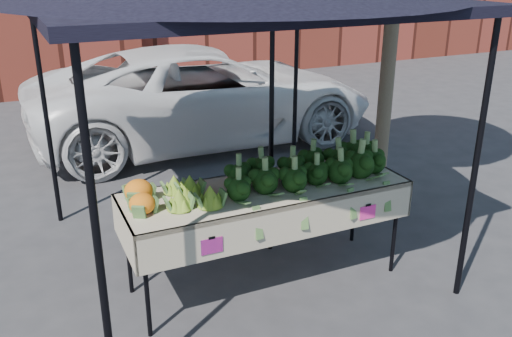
{
  "coord_description": "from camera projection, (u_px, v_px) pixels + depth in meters",
  "views": [
    {
      "loc": [
        -1.83,
        -3.78,
        2.68
      ],
      "look_at": [
        0.02,
        0.17,
        1.0
      ],
      "focal_mm": 38.41,
      "sensor_mm": 36.0,
      "label": 1
    }
  ],
  "objects": [
    {
      "name": "broccoli_heap",
      "position": [
        306.0,
        163.0,
        4.66
      ],
      "size": [
        1.62,
        0.59,
        0.29
      ],
      "primitive_type": "ellipsoid",
      "color": "black",
      "rests_on": "table"
    },
    {
      "name": "romanesco_cluster",
      "position": [
        188.0,
        187.0,
        4.26
      ],
      "size": [
        0.45,
        0.59,
        0.22
      ],
      "primitive_type": "ellipsoid",
      "color": "#7EAC2E",
      "rests_on": "table"
    },
    {
      "name": "street_tree",
      "position": [
        393.0,
        5.0,
        5.49
      ],
      "size": [
        2.27,
        2.27,
        4.47
      ],
      "primitive_type": null,
      "color": "#1E4C14",
      "rests_on": "ground"
    },
    {
      "name": "cauliflower_pair",
      "position": [
        140.0,
        195.0,
        4.15
      ],
      "size": [
        0.25,
        0.45,
        0.2
      ],
      "primitive_type": "ellipsoid",
      "color": "orange",
      "rests_on": "table"
    },
    {
      "name": "canopy",
      "position": [
        232.0,
        116.0,
        4.85
      ],
      "size": [
        3.16,
        3.16,
        2.74
      ],
      "primitive_type": null,
      "color": "black",
      "rests_on": "ground"
    },
    {
      "name": "ground",
      "position": [
        262.0,
        279.0,
        4.88
      ],
      "size": [
        90.0,
        90.0,
        0.0
      ],
      "primitive_type": "plane",
      "color": "#313134"
    },
    {
      "name": "table",
      "position": [
        266.0,
        236.0,
        4.7
      ],
      "size": [
        2.41,
        0.83,
        0.9
      ],
      "color": "#C2B297",
      "rests_on": "ground"
    }
  ]
}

